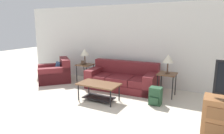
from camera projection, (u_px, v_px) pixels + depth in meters
The scene contains 10 objects.
wall_back at pixel (134, 45), 6.55m from camera, with size 8.98×0.06×2.60m.
couch at pixel (122, 79), 6.21m from camera, with size 2.19×1.11×0.82m.
armchair at pixel (55, 73), 7.02m from camera, with size 1.44×1.44×0.80m.
coffee_table at pixel (99, 88), 5.19m from camera, with size 1.08×0.59×0.47m.
side_table_left at pixel (85, 66), 6.73m from camera, with size 0.48×0.50×0.65m.
side_table_right at pixel (167, 76), 5.47m from camera, with size 0.48×0.50×0.65m.
table_lamp_left at pixel (85, 52), 6.63m from camera, with size 0.30×0.30×0.52m.
table_lamp_right at pixel (168, 59), 5.37m from camera, with size 0.30×0.30×0.52m.
backpack at pixel (155, 96), 4.95m from camera, with size 0.29×0.31×0.44m.
picture_frame at pixel (82, 63), 6.66m from camera, with size 0.10×0.04×0.13m.
Camera 1 is at (2.45, -2.06, 1.96)m, focal length 32.00 mm.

